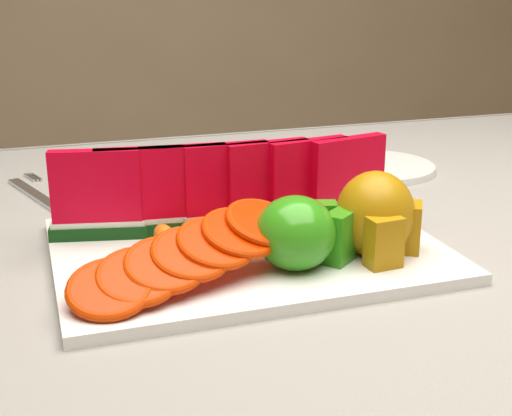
# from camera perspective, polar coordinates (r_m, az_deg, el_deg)

# --- Properties ---
(table) EXTENTS (1.40, 0.90, 0.75)m
(table) POSITION_cam_1_polar(r_m,az_deg,el_deg) (0.88, 3.17, -7.89)
(table) COLOR #53311F
(table) RESTS_ON ground
(tablecloth) EXTENTS (1.53, 1.03, 0.20)m
(tablecloth) POSITION_cam_1_polar(r_m,az_deg,el_deg) (0.86, 3.25, -4.15)
(tablecloth) COLOR slate
(tablecloth) RESTS_ON table
(platter) EXTENTS (0.40, 0.30, 0.01)m
(platter) POSITION_cam_1_polar(r_m,az_deg,el_deg) (0.76, -0.77, -3.32)
(platter) COLOR silver
(platter) RESTS_ON tablecloth
(apple_cluster) EXTENTS (0.11, 0.10, 0.07)m
(apple_cluster) POSITION_cam_1_polar(r_m,az_deg,el_deg) (0.70, 3.66, -2.01)
(apple_cluster) COLOR #368E13
(apple_cluster) RESTS_ON platter
(pear_cluster) EXTENTS (0.11, 0.11, 0.09)m
(pear_cluster) POSITION_cam_1_polar(r_m,az_deg,el_deg) (0.74, 9.71, -0.72)
(pear_cluster) COLOR #93780E
(pear_cluster) RESTS_ON platter
(side_plate) EXTENTS (0.21, 0.21, 0.01)m
(side_plate) POSITION_cam_1_polar(r_m,az_deg,el_deg) (1.10, 9.47, 3.25)
(side_plate) COLOR silver
(side_plate) RESTS_ON tablecloth
(fork) EXTENTS (0.07, 0.19, 0.00)m
(fork) POSITION_cam_1_polar(r_m,az_deg,el_deg) (1.01, -17.29, 1.18)
(fork) COLOR silver
(fork) RESTS_ON tablecloth
(watermelon_row) EXTENTS (0.39, 0.07, 0.10)m
(watermelon_row) POSITION_cam_1_polar(r_m,az_deg,el_deg) (0.79, -2.38, 1.54)
(watermelon_row) COLOR #133C0E
(watermelon_row) RESTS_ON platter
(orange_fan_front) EXTENTS (0.25, 0.14, 0.06)m
(orange_fan_front) POSITION_cam_1_polar(r_m,az_deg,el_deg) (0.66, -5.21, -3.63)
(orange_fan_front) COLOR orange
(orange_fan_front) RESTS_ON platter
(orange_fan_back) EXTENTS (0.28, 0.10, 0.04)m
(orange_fan_back) POSITION_cam_1_polar(r_m,az_deg,el_deg) (0.86, -3.49, 1.15)
(orange_fan_back) COLOR orange
(orange_fan_back) RESTS_ON platter
(tangerine_segments) EXTENTS (0.18, 0.07, 0.02)m
(tangerine_segments) POSITION_cam_1_polar(r_m,az_deg,el_deg) (0.76, -2.03, -1.85)
(tangerine_segments) COLOR #E14B0D
(tangerine_segments) RESTS_ON platter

